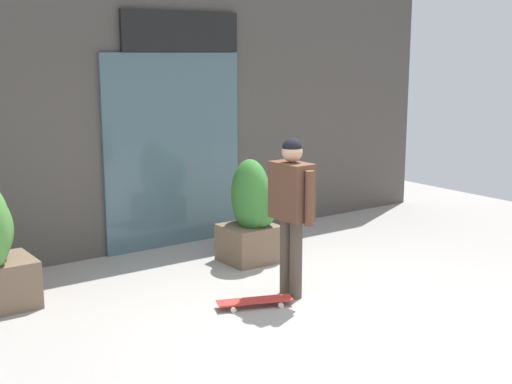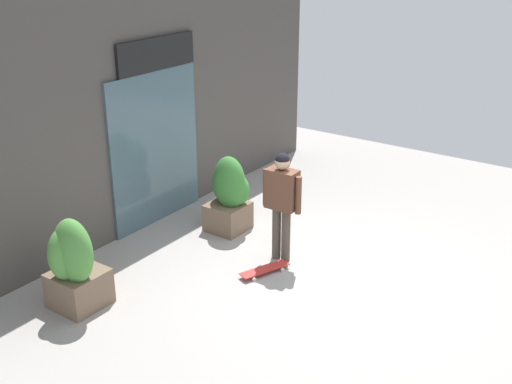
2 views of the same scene
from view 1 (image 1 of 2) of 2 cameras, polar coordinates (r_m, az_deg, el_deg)
ground_plane at (r=6.95m, az=5.62°, el=-9.79°), size 12.00×12.00×0.00m
building_facade at (r=9.10m, az=-7.52°, el=7.52°), size 8.94×0.31×3.84m
skateboarder at (r=7.10m, az=2.93°, el=-0.71°), size 0.27×0.63×1.66m
skateboard at (r=7.04m, az=-0.09°, el=-8.92°), size 0.77×0.44×0.08m
planter_box_left at (r=8.39m, az=-0.33°, el=-1.47°), size 0.70×0.69×1.26m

